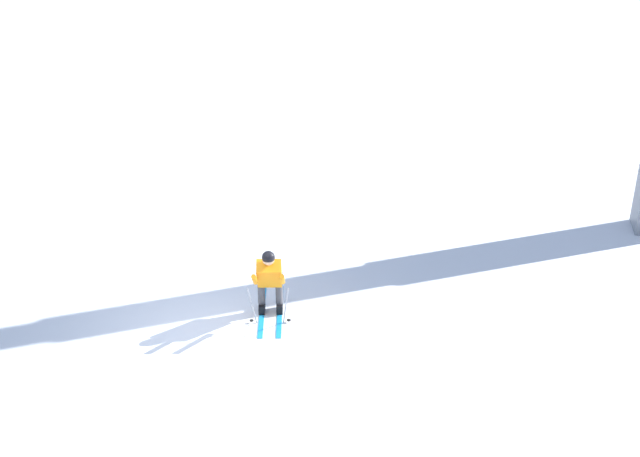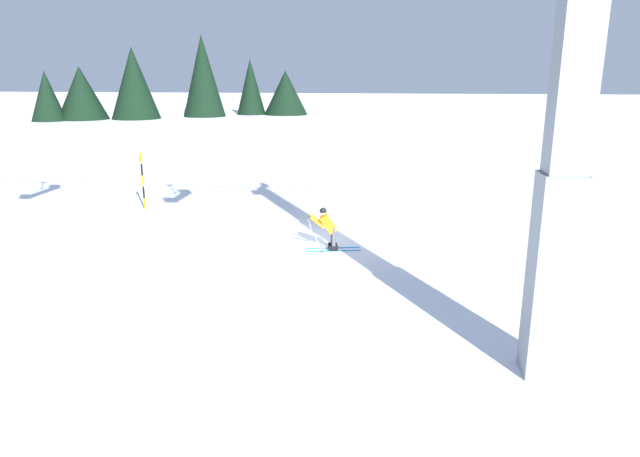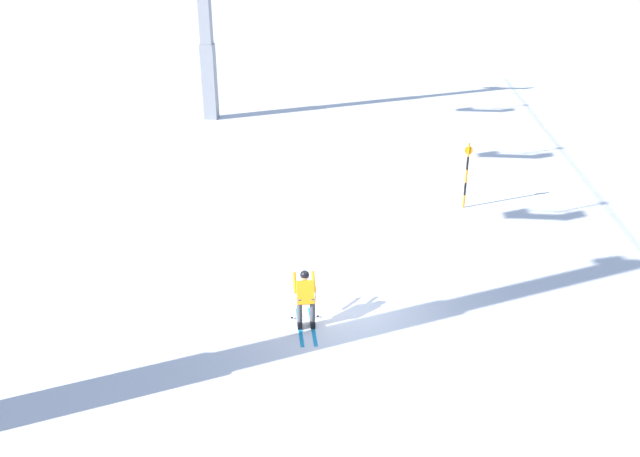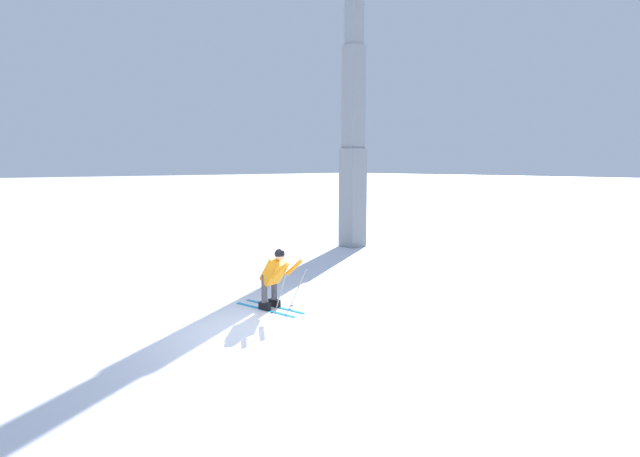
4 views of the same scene
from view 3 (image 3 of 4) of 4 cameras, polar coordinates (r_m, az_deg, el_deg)
ground_plane at (r=17.03m, az=2.47°, el=-6.83°), size 260.00×260.00×0.00m
skier_carving_main at (r=15.98m, az=-1.27°, el=-5.81°), size 1.77×0.86×1.49m
lift_tower_far at (r=34.31m, az=-9.88°, el=17.47°), size 0.66×2.62×11.86m
trail_marker_pole at (r=23.21m, az=12.53°, el=4.64°), size 0.07×0.28×2.32m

